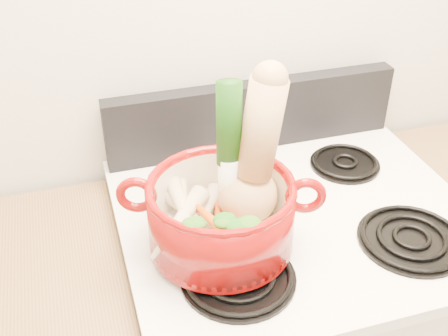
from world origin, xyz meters
name	(u,v)px	position (x,y,z in m)	size (l,w,h in m)	color
wall_back	(249,9)	(0.00, 1.75, 1.30)	(3.50, 0.02, 2.60)	silver
cooktop	(296,217)	(0.00, 1.40, 0.93)	(0.78, 0.67, 0.03)	white
control_backsplash	(253,115)	(0.00, 1.70, 1.04)	(0.76, 0.05, 0.18)	black
burner_front_left	(238,276)	(-0.19, 1.24, 0.96)	(0.22, 0.22, 0.02)	black
burner_front_right	(412,238)	(0.19, 1.24, 0.96)	(0.22, 0.22, 0.02)	black
burner_back_left	(198,188)	(-0.19, 1.54, 0.96)	(0.17, 0.17, 0.02)	black
burner_back_right	(345,162)	(0.19, 1.54, 0.96)	(0.17, 0.17, 0.02)	black
dutch_oven	(221,215)	(-0.20, 1.33, 1.04)	(0.29, 0.29, 0.14)	maroon
pot_handle_left	(136,195)	(-0.35, 1.38, 1.09)	(0.08, 0.08, 0.02)	maroon
pot_handle_right	(306,196)	(-0.04, 1.28, 1.09)	(0.08, 0.08, 0.02)	maroon
squash	(249,154)	(-0.13, 1.36, 1.15)	(0.13, 0.13, 0.31)	tan
leek	(229,152)	(-0.17, 1.38, 1.15)	(0.05, 0.05, 0.32)	silver
ginger	(224,194)	(-0.16, 1.43, 1.02)	(0.07, 0.05, 0.04)	tan
parsnip_0	(200,221)	(-0.23, 1.36, 1.02)	(0.04, 0.04, 0.19)	beige
parsnip_1	(192,227)	(-0.26, 1.33, 1.02)	(0.04, 0.04, 0.19)	beige
parsnip_2	(192,212)	(-0.24, 1.37, 1.03)	(0.04, 0.04, 0.17)	beige
parsnip_3	(177,223)	(-0.28, 1.33, 1.04)	(0.04, 0.04, 0.19)	beige
parsnip_4	(182,199)	(-0.26, 1.40, 1.04)	(0.04, 0.04, 0.19)	beige
parsnip_5	(184,210)	(-0.26, 1.36, 1.05)	(0.04, 0.04, 0.19)	beige
carrot_0	(220,230)	(-0.20, 1.32, 1.02)	(0.03, 0.03, 0.16)	#DB4C0A
carrot_1	(210,241)	(-0.23, 1.28, 1.02)	(0.03, 0.03, 0.16)	#BA4D09
carrot_2	(232,230)	(-0.19, 1.30, 1.03)	(0.03, 0.03, 0.17)	#CF4E0A
carrot_3	(224,234)	(-0.20, 1.29, 1.03)	(0.03, 0.03, 0.12)	#B84109
carrot_4	(220,230)	(-0.21, 1.29, 1.04)	(0.04, 0.04, 0.18)	#D2560A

